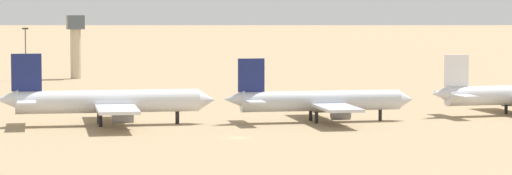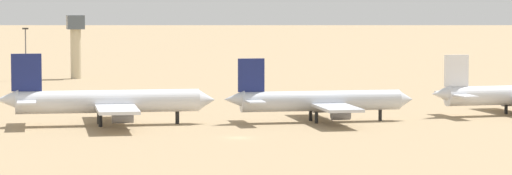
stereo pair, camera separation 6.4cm
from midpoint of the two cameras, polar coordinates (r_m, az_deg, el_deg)
The scene contains 5 objects.
ground at distance 215.83m, azimuth -0.81°, elevation -2.38°, with size 4000.00×4000.00×0.00m, color #9E8460.
parked_jet_navy_3 at distance 237.81m, azimuth -7.05°, elevation -0.66°, with size 42.73×35.96×14.12m.
parked_jet_navy_4 at distance 242.33m, azimuth 2.99°, elevation -0.64°, with size 38.94×32.70×12.87m.
control_tower at distance 370.54m, azimuth -8.46°, elevation 2.20°, with size 5.20×5.20×19.20m.
light_pole_west at distance 366.27m, azimuth -10.76°, elevation 1.75°, with size 1.80×0.50×15.59m.
Camera 2 is at (-47.46, -209.00, 25.49)m, focal length 85.19 mm.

